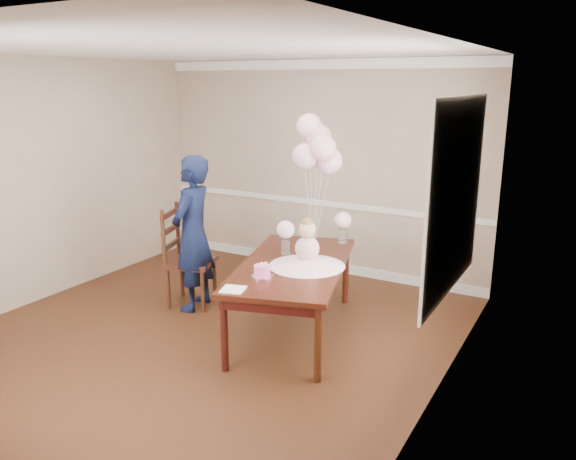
{
  "coord_description": "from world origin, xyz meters",
  "views": [
    {
      "loc": [
        3.21,
        -3.91,
        2.44
      ],
      "look_at": [
        0.65,
        0.61,
        1.05
      ],
      "focal_mm": 35.0,
      "sensor_mm": 36.0,
      "label": 1
    }
  ],
  "objects_px": {
    "dining_table_top": "(293,265)",
    "dining_chair_seat": "(191,262)",
    "woman": "(193,234)",
    "birthday_cake": "(262,270)"
  },
  "relations": [
    {
      "from": "dining_table_top",
      "to": "woman",
      "type": "distance_m",
      "value": 1.26
    },
    {
      "from": "dining_chair_seat",
      "to": "woman",
      "type": "xyz_separation_m",
      "value": [
        0.09,
        -0.05,
        0.35
      ]
    },
    {
      "from": "birthday_cake",
      "to": "dining_table_top",
      "type": "bearing_deg",
      "value": 82.52
    },
    {
      "from": "dining_table_top",
      "to": "dining_chair_seat",
      "type": "bearing_deg",
      "value": 160.14
    },
    {
      "from": "dining_chair_seat",
      "to": "woman",
      "type": "distance_m",
      "value": 0.36
    },
    {
      "from": "dining_table_top",
      "to": "birthday_cake",
      "type": "bearing_deg",
      "value": -113.96
    },
    {
      "from": "dining_table_top",
      "to": "dining_chair_seat",
      "type": "distance_m",
      "value": 1.36
    },
    {
      "from": "birthday_cake",
      "to": "woman",
      "type": "xyz_separation_m",
      "value": [
        -1.19,
        0.5,
        0.06
      ]
    },
    {
      "from": "dining_table_top",
      "to": "woman",
      "type": "relative_size",
      "value": 1.15
    },
    {
      "from": "birthday_cake",
      "to": "woman",
      "type": "bearing_deg",
      "value": 157.18
    }
  ]
}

